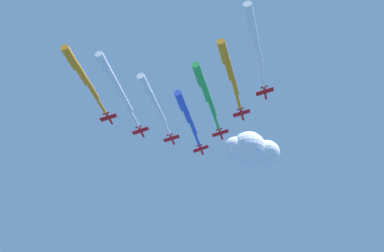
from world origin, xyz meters
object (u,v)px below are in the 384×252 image
object	(u,v)px
jet_starboard_mid	(229,69)
jet_lead	(187,114)
jet_port_inner	(153,100)
jet_port_outer	(82,75)
jet_starboard_inner	(206,91)
jet_starboard_outer	(255,39)
jet_port_mid	(116,84)

from	to	relation	value
jet_starboard_mid	jet_lead	bearing A→B (deg)	-69.07
jet_lead	jet_port_inner	world-z (taller)	jet_port_inner
jet_port_inner	jet_port_outer	size ratio (longest dim) A/B	1.00
jet_starboard_inner	jet_starboard_mid	bearing A→B (deg)	116.92
jet_starboard_inner	jet_port_outer	distance (m)	55.25
jet_starboard_inner	jet_starboard_outer	bearing A→B (deg)	112.30
jet_port_inner	jet_port_mid	xyz separation A→B (m)	(17.76, 8.80, -1.24)
jet_port_outer	jet_starboard_outer	size ratio (longest dim) A/B	0.94
jet_starboard_mid	jet_starboard_outer	size ratio (longest dim) A/B	0.93
jet_port_mid	jet_starboard_mid	distance (m)	50.69
jet_starboard_inner	jet_starboard_mid	world-z (taller)	jet_starboard_mid
jet_port_mid	jet_port_inner	bearing A→B (deg)	-153.65
jet_starboard_mid	jet_starboard_inner	bearing A→B (deg)	-63.08
jet_starboard_outer	jet_starboard_inner	bearing A→B (deg)	-67.70
jet_starboard_inner	jet_port_outer	bearing A→B (deg)	-2.17
jet_port_outer	jet_lead	bearing A→B (deg)	-162.24
jet_port_inner	jet_starboard_inner	size ratio (longest dim) A/B	0.96
jet_starboard_outer	jet_lead	bearing A→B (deg)	-69.97
jet_starboard_inner	jet_port_outer	size ratio (longest dim) A/B	1.04
jet_starboard_mid	jet_port_outer	distance (m)	64.67
jet_port_inner	jet_starboard_mid	distance (m)	39.81
jet_port_mid	jet_port_outer	xyz separation A→B (m)	(15.00, 1.12, 1.92)
jet_port_outer	jet_starboard_outer	xyz separation A→B (m)	(-68.50, 34.58, 0.11)
jet_starboard_mid	jet_port_mid	bearing A→B (deg)	-20.39
jet_starboard_inner	jet_port_mid	bearing A→B (deg)	-4.57
jet_lead	jet_starboard_outer	world-z (taller)	jet_starboard_outer
jet_lead	jet_starboard_inner	xyz separation A→B (m)	(-5.13, 18.13, -0.51)
jet_port_outer	jet_port_mid	bearing A→B (deg)	-175.74
jet_starboard_outer	jet_port_mid	bearing A→B (deg)	-33.72
jet_starboard_mid	jet_port_outer	xyz separation A→B (m)	(62.51, -16.54, 0.88)
jet_starboard_inner	jet_starboard_outer	xyz separation A→B (m)	(-13.32, 32.49, 2.09)
jet_port_outer	jet_port_inner	bearing A→B (deg)	-163.16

